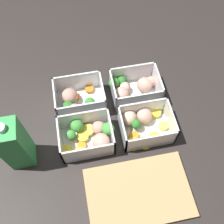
% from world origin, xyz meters
% --- Properties ---
extents(ground_plane, '(4.00, 4.00, 0.00)m').
position_xyz_m(ground_plane, '(0.00, 0.00, 0.00)').
color(ground_plane, '#282321').
extents(container_near_left, '(0.17, 0.13, 0.08)m').
position_xyz_m(container_near_left, '(-0.08, -0.07, 0.03)').
color(container_near_left, white).
rests_on(container_near_left, ground_plane).
extents(container_near_right, '(0.15, 0.13, 0.08)m').
position_xyz_m(container_near_right, '(0.10, -0.06, 0.03)').
color(container_near_right, white).
rests_on(container_near_right, ground_plane).
extents(container_far_left, '(0.16, 0.14, 0.08)m').
position_xyz_m(container_far_left, '(-0.08, 0.06, 0.03)').
color(container_far_left, white).
rests_on(container_far_left, ground_plane).
extents(container_far_right, '(0.17, 0.12, 0.08)m').
position_xyz_m(container_far_right, '(0.08, 0.07, 0.03)').
color(container_far_right, white).
rests_on(container_far_right, ground_plane).
extents(juice_carton, '(0.07, 0.07, 0.20)m').
position_xyz_m(juice_carton, '(0.28, 0.08, 0.10)').
color(juice_carton, green).
rests_on(juice_carton, ground_plane).
extents(cutting_board, '(0.28, 0.18, 0.02)m').
position_xyz_m(cutting_board, '(-0.02, 0.25, 0.01)').
color(cutting_board, tan).
rests_on(cutting_board, ground_plane).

